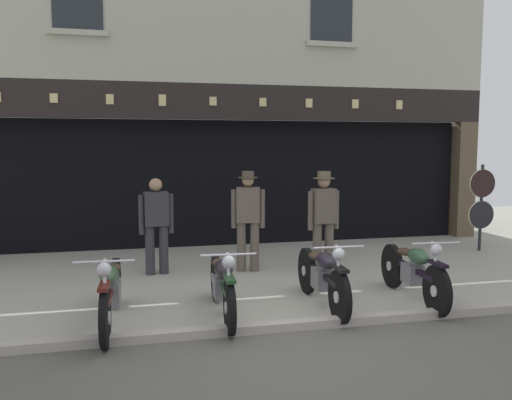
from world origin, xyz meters
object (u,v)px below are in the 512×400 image
object	(u,v)px
advert_board_near	(115,165)
motorcycle_center_right	(413,270)
salesman_right	(323,216)
motorcycle_center	(322,275)
motorcycle_left	(111,290)
motorcycle_center_left	(222,283)
salesman_left	(156,222)
shopkeeper_center	(248,216)
advert_board_far	(61,169)
tyre_sign_pole	(482,200)

from	to	relation	value
advert_board_near	motorcycle_center_right	bearing A→B (deg)	-49.49
motorcycle_center_right	salesman_right	distance (m)	2.08
motorcycle_center	motorcycle_left	bearing A→B (deg)	4.22
motorcycle_center_left	salesman_left	world-z (taller)	salesman_left
shopkeeper_center	advert_board_near	xyz separation A→B (m)	(-2.17, 2.46, 0.77)
motorcycle_left	advert_board_far	xyz separation A→B (m)	(-1.08, 4.71, 1.20)
shopkeeper_center	tyre_sign_pole	distance (m)	4.88
shopkeeper_center	salesman_right	world-z (taller)	shopkeeper_center
motorcycle_left	motorcycle_center	size ratio (longest dim) A/B	1.05
motorcycle_center_right	tyre_sign_pole	world-z (taller)	tyre_sign_pole
advert_board_near	tyre_sign_pole	bearing A→B (deg)	-14.84
salesman_right	advert_board_near	xyz separation A→B (m)	(-3.40, 2.68, 0.77)
salesman_left	advert_board_far	xyz separation A→B (m)	(-1.71, 2.32, 0.76)
motorcycle_center_right	shopkeeper_center	distance (m)	2.85
shopkeeper_center	advert_board_far	world-z (taller)	advert_board_far
motorcycle_center_left	advert_board_far	world-z (taller)	advert_board_far
motorcycle_center_right	advert_board_far	size ratio (longest dim) A/B	2.06
shopkeeper_center	advert_board_near	bearing A→B (deg)	-37.70
motorcycle_left	motorcycle_center_left	bearing A→B (deg)	-175.69
shopkeeper_center	advert_board_near	world-z (taller)	advert_board_near
motorcycle_center_left	shopkeeper_center	size ratio (longest dim) A/B	1.17
motorcycle_center_left	tyre_sign_pole	xyz separation A→B (m)	(5.65, 2.82, 0.59)
motorcycle_center_left	salesman_right	bearing A→B (deg)	-133.25
salesman_left	motorcycle_center_right	bearing A→B (deg)	138.50
shopkeeper_center	tyre_sign_pole	world-z (taller)	tyre_sign_pole
advert_board_near	advert_board_far	world-z (taller)	advert_board_near
motorcycle_center_left	salesman_left	distance (m)	2.49
advert_board_near	shopkeeper_center	bearing A→B (deg)	-48.67
tyre_sign_pole	advert_board_far	xyz separation A→B (m)	(-8.03, 1.86, 0.61)
motorcycle_center_left	advert_board_near	size ratio (longest dim) A/B	2.09
motorcycle_left	tyre_sign_pole	size ratio (longest dim) A/B	1.21
salesman_left	shopkeeper_center	size ratio (longest dim) A/B	0.94
motorcycle_left	salesman_right	size ratio (longest dim) A/B	1.25
motorcycle_center	advert_board_far	xyz separation A→B (m)	(-3.69, 4.61, 1.19)
motorcycle_left	shopkeeper_center	xyz separation A→B (m)	(2.11, 2.25, 0.50)
tyre_sign_pole	salesman_right	bearing A→B (deg)	-167.07
advert_board_near	salesman_left	bearing A→B (deg)	-73.57
motorcycle_left	advert_board_far	world-z (taller)	advert_board_far
tyre_sign_pole	motorcycle_center	bearing A→B (deg)	-147.57
motorcycle_center_left	advert_board_far	bearing A→B (deg)	-60.56
motorcycle_center_left	shopkeeper_center	bearing A→B (deg)	-107.56
salesman_left	shopkeeper_center	xyz separation A→B (m)	(1.48, -0.14, 0.06)
motorcycle_center_right	motorcycle_center_left	bearing A→B (deg)	5.78
advert_board_far	shopkeeper_center	bearing A→B (deg)	-37.69
salesman_right	advert_board_near	distance (m)	4.40
motorcycle_center_left	salesman_right	size ratio (longest dim) A/B	1.18
motorcycle_center	tyre_sign_pole	world-z (taller)	tyre_sign_pole
motorcycle_left	salesman_left	bearing A→B (deg)	-101.98
motorcycle_left	salesman_right	world-z (taller)	salesman_right
shopkeeper_center	motorcycle_left	bearing A→B (deg)	57.73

